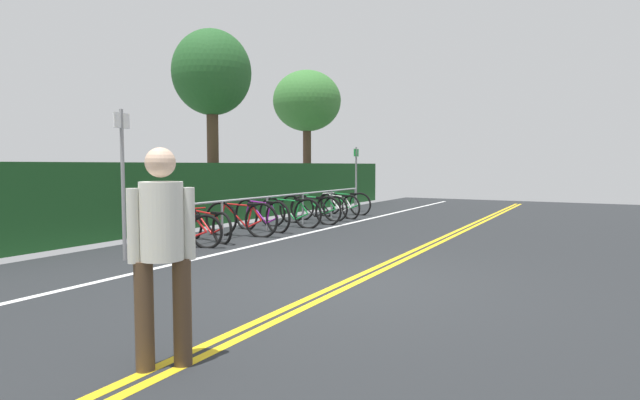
{
  "coord_description": "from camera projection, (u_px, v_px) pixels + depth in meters",
  "views": [
    {
      "loc": [
        -5.91,
        -2.84,
        1.54
      ],
      "look_at": [
        3.53,
        2.38,
        0.79
      ],
      "focal_mm": 28.66,
      "sensor_mm": 36.0,
      "label": 1
    }
  ],
  "objects": [
    {
      "name": "ground_plane",
      "position": [
        349.0,
        285.0,
        6.64
      ],
      "size": [
        34.25,
        10.5,
        0.05
      ],
      "primitive_type": "cube",
      "color": "#232628"
    },
    {
      "name": "bicycle_5",
      "position": [
        310.0,
        210.0,
        13.31
      ],
      "size": [
        0.46,
        1.86,
        0.78
      ],
      "color": "black",
      "rests_on": "ground_plane"
    },
    {
      "name": "centre_line_yellow_inner",
      "position": [
        354.0,
        284.0,
        6.6
      ],
      "size": [
        30.83,
        0.1,
        0.0
      ],
      "primitive_type": "cube",
      "color": "gold",
      "rests_on": "ground_plane"
    },
    {
      "name": "bicycle_4",
      "position": [
        290.0,
        213.0,
        12.56
      ],
      "size": [
        0.46,
        1.74,
        0.78
      ],
      "color": "black",
      "rests_on": "ground_plane"
    },
    {
      "name": "tree_far_right",
      "position": [
        307.0,
        102.0,
        20.41
      ],
      "size": [
        2.72,
        2.72,
        5.3
      ],
      "color": "#473323",
      "rests_on": "ground_plane"
    },
    {
      "name": "bicycle_3",
      "position": [
        262.0,
        215.0,
        11.82
      ],
      "size": [
        0.47,
        1.77,
        0.78
      ],
      "color": "black",
      "rests_on": "ground_plane"
    },
    {
      "name": "bike_rack",
      "position": [
        286.0,
        202.0,
        12.56
      ],
      "size": [
        8.11,
        0.05,
        0.81
      ],
      "color": "#9EA0A5",
      "rests_on": "ground_plane"
    },
    {
      "name": "bicycle_7",
      "position": [
        338.0,
        206.0,
        14.81
      ],
      "size": [
        0.67,
        1.68,
        0.74
      ],
      "color": "black",
      "rests_on": "ground_plane"
    },
    {
      "name": "bicycle_0",
      "position": [
        181.0,
        230.0,
        9.54
      ],
      "size": [
        0.58,
        1.65,
        0.68
      ],
      "color": "black",
      "rests_on": "ground_plane"
    },
    {
      "name": "bicycle_1",
      "position": [
        207.0,
        226.0,
        10.27
      ],
      "size": [
        0.6,
        1.65,
        0.68
      ],
      "color": "black",
      "rests_on": "ground_plane"
    },
    {
      "name": "bicycle_6",
      "position": [
        319.0,
        208.0,
        14.08
      ],
      "size": [
        0.46,
        1.71,
        0.75
      ],
      "color": "black",
      "rests_on": "ground_plane"
    },
    {
      "name": "pedestrian",
      "position": [
        162.0,
        243.0,
        3.81
      ],
      "size": [
        0.4,
        0.34,
        1.67
      ],
      "color": "#4C3826",
      "rests_on": "ground_plane"
    },
    {
      "name": "bike_lane_stripe_white",
      "position": [
        182.0,
        262.0,
        8.05
      ],
      "size": [
        30.83,
        0.12,
        0.0
      ],
      "primitive_type": "cube",
      "color": "white",
      "rests_on": "ground_plane"
    },
    {
      "name": "sign_post_near",
      "position": [
        123.0,
        171.0,
        8.14
      ],
      "size": [
        0.36,
        0.1,
        2.42
      ],
      "color": "gray",
      "rests_on": "ground_plane"
    },
    {
      "name": "tree_mid",
      "position": [
        212.0,
        75.0,
        14.9
      ],
      "size": [
        2.3,
        2.3,
        5.47
      ],
      "color": "#473323",
      "rests_on": "ground_plane"
    },
    {
      "name": "centre_line_yellow_outer",
      "position": [
        343.0,
        282.0,
        6.68
      ],
      "size": [
        30.83,
        0.1,
        0.0
      ],
      "primitive_type": "cube",
      "color": "gold",
      "rests_on": "ground_plane"
    },
    {
      "name": "bicycle_8",
      "position": [
        345.0,
        203.0,
        15.77
      ],
      "size": [
        0.46,
        1.72,
        0.74
      ],
      "color": "black",
      "rests_on": "ground_plane"
    },
    {
      "name": "bicycle_2",
      "position": [
        241.0,
        219.0,
        10.96
      ],
      "size": [
        0.5,
        1.7,
        0.79
      ],
      "color": "black",
      "rests_on": "ground_plane"
    },
    {
      "name": "sign_post_far",
      "position": [
        356.0,
        173.0,
        16.48
      ],
      "size": [
        0.36,
        0.06,
        2.11
      ],
      "color": "gray",
      "rests_on": "ground_plane"
    },
    {
      "name": "hedge_backdrop",
      "position": [
        245.0,
        190.0,
        15.01
      ],
      "size": [
        17.06,
        1.12,
        1.59
      ],
      "primitive_type": "cube",
      "color": "#1C4C21",
      "rests_on": "ground_plane"
    }
  ]
}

